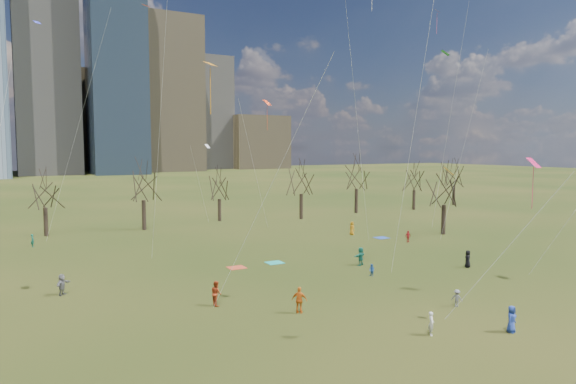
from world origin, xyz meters
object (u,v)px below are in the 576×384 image
person_1 (431,323)px  person_4 (300,300)px  blanket_teal (275,263)px  blanket_crimson (237,268)px  person_2 (216,293)px  blanket_navy (381,238)px  person_0 (512,319)px

person_1 → person_4: size_ratio=0.79×
blanket_teal → blanket_crimson: same height
blanket_teal → person_1: (-0.56, -21.58, 0.70)m
person_2 → blanket_teal: bearing=-45.3°
blanket_navy → blanket_crimson: same height
blanket_crimson → blanket_teal: bearing=2.1°
person_1 → person_0: bearing=-77.8°
person_0 → person_1: 4.99m
blanket_crimson → person_1: bearing=-80.8°
person_4 → person_0: bearing=179.6°
person_0 → person_4: (-9.44, 9.23, 0.08)m
person_0 → person_4: 13.20m
person_0 → person_1: size_ratio=1.15×
blanket_teal → person_4: (-5.42, -14.32, 0.89)m
blanket_navy → person_1: size_ratio=1.12×
blanket_crimson → person_2: size_ratio=0.91×
person_2 → person_4: 6.08m
blanket_navy → blanket_crimson: (-21.89, -6.08, 0.00)m
blanket_crimson → person_1: person_1 is taller
person_0 → blanket_navy: bearing=46.5°
blanket_navy → person_4: bearing=-139.0°
person_1 → person_2: person_2 is taller
person_1 → person_2: (-9.18, 11.53, 0.17)m
blanket_navy → person_4: person_4 is taller
person_0 → person_1: person_0 is taller
blanket_teal → blanket_navy: size_ratio=1.00×
blanket_navy → person_4: size_ratio=0.89×
blanket_teal → person_0: size_ratio=0.97×
blanket_teal → person_2: bearing=-134.1°
blanket_crimson → person_0: person_0 is taller
person_0 → person_2: (-13.77, 13.50, 0.06)m
blanket_teal → person_4: 15.33m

